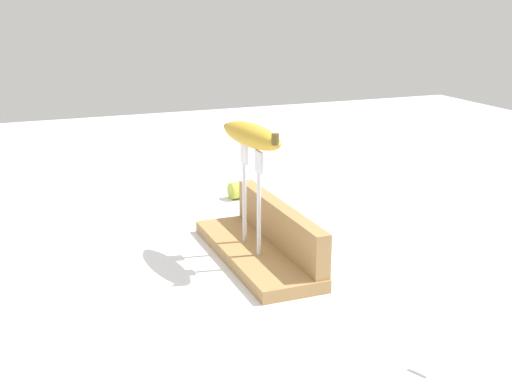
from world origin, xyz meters
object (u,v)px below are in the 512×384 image
object	(u,v)px
banana_raised_center	(251,135)
fork_stand_center	(251,188)
banana_chunk_near	(239,190)
fork_fallen_near	(442,354)

from	to	relation	value
banana_raised_center	fork_stand_center	bearing A→B (deg)	8.09
banana_raised_center	banana_chunk_near	size ratio (longest dim) A/B	3.88
fork_stand_center	banana_raised_center	size ratio (longest dim) A/B	1.00
banana_chunk_near	fork_fallen_near	bearing A→B (deg)	0.29
banana_raised_center	banana_chunk_near	bearing A→B (deg)	163.10
fork_stand_center	banana_raised_center	xyz separation A→B (m)	(-0.00, -0.00, 0.09)
banana_raised_center	banana_chunk_near	world-z (taller)	banana_raised_center
banana_raised_center	banana_chunk_near	xyz separation A→B (m)	(-0.35, 0.10, -0.20)
fork_stand_center	fork_fallen_near	world-z (taller)	fork_stand_center
fork_stand_center	banana_chunk_near	bearing A→B (deg)	163.10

